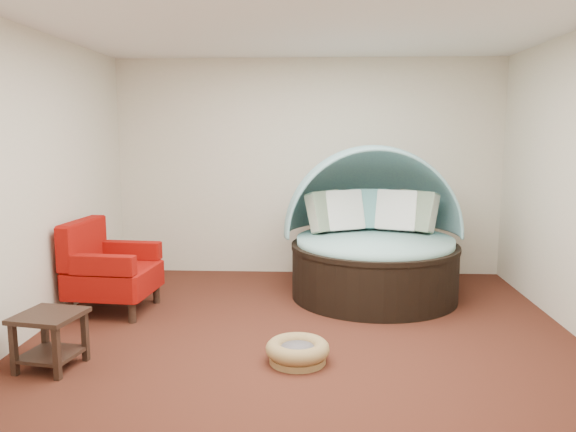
{
  "coord_description": "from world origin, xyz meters",
  "views": [
    {
      "loc": [
        0.09,
        -4.84,
        1.87
      ],
      "look_at": [
        -0.17,
        0.6,
        1.05
      ],
      "focal_mm": 35.0,
      "sensor_mm": 36.0,
      "label": 1
    }
  ],
  "objects_px": {
    "canopy_daybed": "(373,226)",
    "side_table": "(50,333)",
    "red_armchair": "(108,270)",
    "pet_basket": "(298,351)"
  },
  "relations": [
    {
      "from": "canopy_daybed",
      "to": "side_table",
      "type": "xyz_separation_m",
      "value": [
        -2.76,
        -2.2,
        -0.51
      ]
    },
    {
      "from": "canopy_daybed",
      "to": "side_table",
      "type": "bearing_deg",
      "value": -144.54
    },
    {
      "from": "red_armchair",
      "to": "side_table",
      "type": "height_order",
      "value": "red_armchair"
    },
    {
      "from": "pet_basket",
      "to": "red_armchair",
      "type": "relative_size",
      "value": 0.58
    },
    {
      "from": "canopy_daybed",
      "to": "red_armchair",
      "type": "height_order",
      "value": "canopy_daybed"
    },
    {
      "from": "side_table",
      "to": "red_armchair",
      "type": "bearing_deg",
      "value": 92.44
    },
    {
      "from": "pet_basket",
      "to": "red_armchair",
      "type": "xyz_separation_m",
      "value": [
        -2.02,
        1.24,
        0.35
      ]
    },
    {
      "from": "canopy_daybed",
      "to": "red_armchair",
      "type": "relative_size",
      "value": 2.17
    },
    {
      "from": "pet_basket",
      "to": "side_table",
      "type": "bearing_deg",
      "value": -174.15
    },
    {
      "from": "red_armchair",
      "to": "canopy_daybed",
      "type": "bearing_deg",
      "value": 19.91
    }
  ]
}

